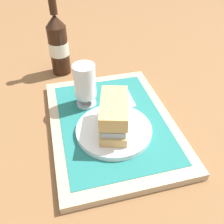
{
  "coord_description": "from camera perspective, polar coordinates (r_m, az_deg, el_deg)",
  "views": [
    {
      "loc": [
        -0.49,
        0.13,
        0.47
      ],
      "look_at": [
        0.0,
        0.0,
        0.05
      ],
      "focal_mm": 40.61,
      "sensor_mm": 36.0,
      "label": 1
    }
  ],
  "objects": [
    {
      "name": "plate",
      "position": [
        0.64,
        0.43,
        -4.12
      ],
      "size": [
        0.19,
        0.19,
        0.01
      ],
      "primitive_type": "cylinder",
      "color": "white",
      "rests_on": "placemat"
    },
    {
      "name": "ground_plane",
      "position": [
        0.69,
        0.0,
        -3.18
      ],
      "size": [
        3.0,
        3.0,
        0.0
      ],
      "primitive_type": "plane",
      "color": "brown"
    },
    {
      "name": "napkin_folded",
      "position": [
        0.74,
        1.79,
        2.91
      ],
      "size": [
        0.09,
        0.07,
        0.01
      ],
      "primitive_type": "cube",
      "color": "white",
      "rests_on": "placemat"
    },
    {
      "name": "placemat",
      "position": [
        0.68,
        0.0,
        -1.91
      ],
      "size": [
        0.38,
        0.27,
        0.0
      ],
      "primitive_type": "cube",
      "color": "#1E6B66",
      "rests_on": "tray"
    },
    {
      "name": "tray",
      "position": [
        0.68,
        0.0,
        -2.57
      ],
      "size": [
        0.44,
        0.32,
        0.02
      ],
      "primitive_type": "cube",
      "color": "tan",
      "rests_on": "ground_plane"
    },
    {
      "name": "sandwich",
      "position": [
        0.61,
        0.46,
        -0.5
      ],
      "size": [
        0.14,
        0.1,
        0.08
      ],
      "rotation": [
        0.0,
        0.0,
        -0.29
      ],
      "color": "tan",
      "rests_on": "plate"
    },
    {
      "name": "beer_glass",
      "position": [
        0.69,
        -6.1,
        6.22
      ],
      "size": [
        0.06,
        0.06,
        0.12
      ],
      "color": "silver",
      "rests_on": "placemat"
    },
    {
      "name": "beer_bottle",
      "position": [
        0.88,
        -11.99,
        14.67
      ],
      "size": [
        0.07,
        0.07,
        0.27
      ],
      "color": "black",
      "rests_on": "ground_plane"
    }
  ]
}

